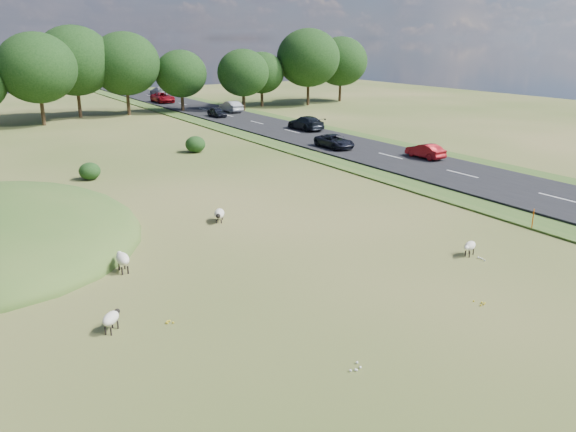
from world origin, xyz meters
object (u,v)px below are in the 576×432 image
Objects in this scene: sheep_1 at (219,214)px; sheep_2 at (470,246)px; car_1 at (217,112)px; car_3 at (163,98)px; car_2 at (425,151)px; car_6 at (231,106)px; car_5 at (335,141)px; car_0 at (159,91)px; sheep_0 at (122,259)px; sheep_3 at (111,318)px; marker_post at (533,219)px; car_4 at (306,123)px.

sheep_2 is at bearing 66.76° from sheep_1.
car_3 reaches higher than car_1.
car_6 is (0.00, 37.03, 0.15)m from car_2.
car_5 is at bearing -131.42° from sheep_2.
car_2 is (0.00, -66.23, -0.12)m from car_0.
car_6 is at bearing -28.64° from sheep_0.
sheep_2 is at bearing -52.38° from sheep_3.
sheep_2 is 0.24× the size of car_5.
sheep_2 is (14.69, -6.88, -0.13)m from sheep_0.
car_3 is (18.32, 59.63, 0.55)m from sheep_1.
car_6 is (14.19, 54.13, 0.51)m from sheep_2.
sheep_3 is 0.19× the size of car_0.
marker_post is 5.98m from sheep_2.
marker_post is at bearing 63.11° from car_2.
car_6 is (8.26, 53.32, 0.41)m from marker_post.
car_0 is 29.19m from car_6.
car_0 reaches higher than sheep_0.
car_6 is (22.12, 42.98, 0.54)m from sheep_1.
car_4 is (14.19, 35.46, 0.51)m from sheep_2.
car_3 is at bearing 73.14° from car_0.
sheep_3 is at bearing -139.32° from car_5.
sheep_3 is 0.26× the size of car_2.
car_2 reaches higher than sheep_1.
sheep_2 is at bearing -101.60° from car_1.
car_2 is 8.71m from car_5.
sheep_3 is (-22.52, 0.93, -0.08)m from marker_post.
car_2 is (14.19, 17.09, 0.36)m from sheep_2.
sheep_3 is at bearing -111.35° from car_3.
car_2 is at bearing 136.35° from sheep_1.
sheep_0 is 68.65m from car_3.
sheep_0 is 30.90m from car_5.
car_2 is at bearing -19.88° from sheep_3.
car_1 is at bearing 90.00° from car_5.
car_4 is at bearing 90.00° from car_0.
car_3 reaches higher than marker_post.
car_1 is 0.69× the size of car_4.
car_2 is (30.78, 15.35, 0.34)m from sheep_3.
marker_post is 21.49m from sheep_0.
sheep_2 is 51.63m from car_1.
car_1 and car_2 have the same top height.
sheep_2 is 71.54m from car_3.
marker_post is at bearing 81.20° from car_6.
car_0 is 47.86m from car_4.
marker_post is 0.27× the size of car_5.
car_4 is at bearing 1.23° from sheep_3.
car_5 is at bearing -64.13° from car_2.
sheep_3 is 35.58m from car_5.
car_5 reaches higher than sheep_0.
car_4 reaches higher than car_6.
car_4 is at bearing 169.02° from sheep_1.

